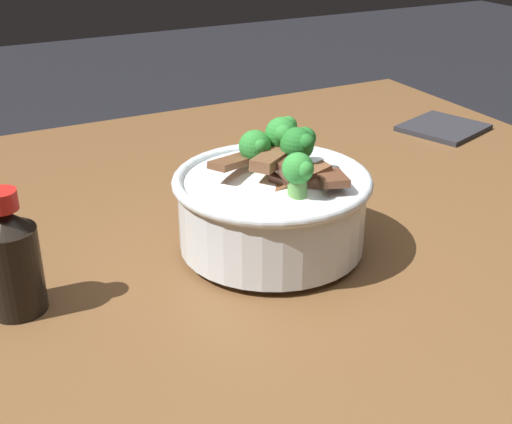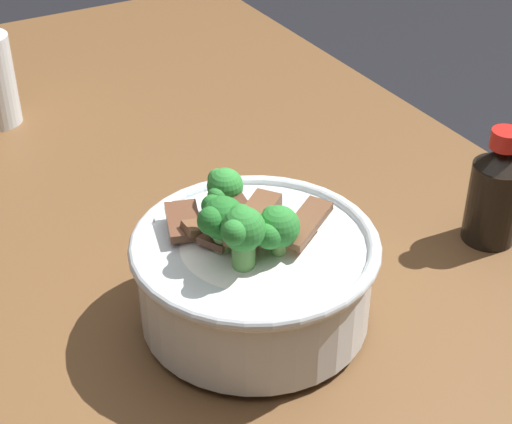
{
  "view_description": "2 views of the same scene",
  "coord_description": "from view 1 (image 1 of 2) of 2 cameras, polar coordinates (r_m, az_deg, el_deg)",
  "views": [
    {
      "loc": [
        0.43,
        -0.4,
        1.11
      ],
      "look_at": [
        -0.15,
        -0.1,
        0.8
      ],
      "focal_mm": 48.38,
      "sensor_mm": 36.0,
      "label": 1
    },
    {
      "loc": [
        -0.63,
        0.19,
        1.23
      ],
      "look_at": [
        -0.11,
        -0.11,
        0.83
      ],
      "focal_mm": 57.4,
      "sensor_mm": 36.0,
      "label": 2
    }
  ],
  "objects": [
    {
      "name": "rice_bowl",
      "position": [
        0.73,
        1.39,
        0.86
      ],
      "size": [
        0.21,
        0.21,
        0.14
      ],
      "color": "silver",
      "rests_on": "dining_table"
    },
    {
      "name": "dining_table",
      "position": [
        0.75,
        12.74,
        -13.22
      ],
      "size": [
        1.36,
        0.95,
        0.75
      ],
      "color": "brown",
      "rests_on": "ground"
    },
    {
      "name": "folded_napkin",
      "position": [
        1.17,
        15.23,
        6.74
      ],
      "size": [
        0.15,
        0.15,
        0.01
      ],
      "primitive_type": "cube",
      "rotation": [
        0.0,
        0.0,
        0.33
      ],
      "color": "#28282D",
      "rests_on": "dining_table"
    },
    {
      "name": "soy_sauce_bottle",
      "position": [
        0.67,
        -19.57,
        -3.73
      ],
      "size": [
        0.05,
        0.05,
        0.12
      ],
      "color": "black",
      "rests_on": "dining_table"
    }
  ]
}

